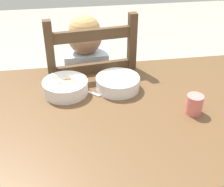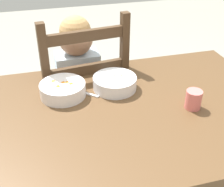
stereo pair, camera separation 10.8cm
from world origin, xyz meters
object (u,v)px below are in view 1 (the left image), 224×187
object	(u,v)px
bowl_of_carrots	(65,87)
spoon	(82,89)
drinking_cup	(194,104)
child_figure	(87,78)
bowl_of_peas	(118,83)
dining_chair	(89,103)
dining_table	(130,132)

from	to	relation	value
bowl_of_carrots	spoon	world-z (taller)	bowl_of_carrots
spoon	drinking_cup	bearing A→B (deg)	-29.60
child_figure	bowl_of_peas	world-z (taller)	child_figure
bowl_of_peas	dining_chair	bearing A→B (deg)	109.61
bowl_of_peas	bowl_of_carrots	size ratio (longest dim) A/B	0.99
bowl_of_peas	drinking_cup	size ratio (longest dim) A/B	2.48
dining_table	dining_chair	bearing A→B (deg)	105.83
bowl_of_carrots	spoon	distance (m)	0.08
child_figure	bowl_of_peas	distance (m)	0.34
bowl_of_carrots	spoon	xyz separation A→B (m)	(0.07, 0.01, -0.03)
bowl_of_peas	spoon	size ratio (longest dim) A/B	1.64
dining_table	child_figure	xyz separation A→B (m)	(-0.14, 0.46, 0.02)
dining_table	spoon	bearing A→B (deg)	135.43
child_figure	drinking_cup	bearing A→B (deg)	-54.35
bowl_of_peas	drinking_cup	bearing A→B (deg)	-40.80
dining_chair	spoon	bearing A→B (deg)	-99.53
dining_table	drinking_cup	size ratio (longest dim) A/B	16.08
dining_table	child_figure	size ratio (longest dim) A/B	1.25
bowl_of_peas	child_figure	bearing A→B (deg)	110.96
spoon	child_figure	bearing A→B (deg)	81.52
dining_table	drinking_cup	xyz separation A→B (m)	(0.23, -0.06, 0.15)
dining_table	bowl_of_peas	size ratio (longest dim) A/B	6.49
child_figure	bowl_of_carrots	size ratio (longest dim) A/B	5.17
dining_chair	drinking_cup	size ratio (longest dim) A/B	13.43
bowl_of_carrots	bowl_of_peas	bearing A→B (deg)	-0.00
bowl_of_carrots	spoon	size ratio (longest dim) A/B	1.65
dining_chair	child_figure	bearing A→B (deg)	-141.02
child_figure	drinking_cup	xyz separation A→B (m)	(0.37, -0.51, 0.14)
drinking_cup	dining_table	bearing A→B (deg)	166.20
child_figure	dining_chair	bearing A→B (deg)	38.98
child_figure	bowl_of_carrots	distance (m)	0.34
drinking_cup	dining_chair	bearing A→B (deg)	124.94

